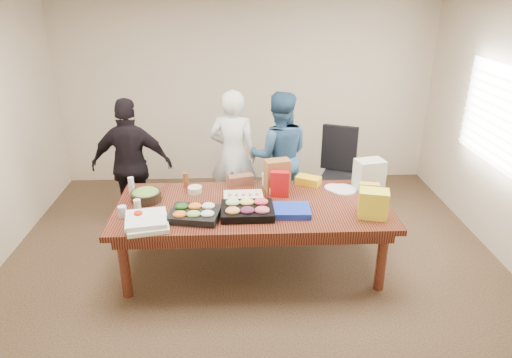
{
  "coord_description": "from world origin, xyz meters",
  "views": [
    {
      "loc": [
        -0.15,
        -4.22,
        2.84
      ],
      "look_at": [
        0.04,
        0.1,
        0.99
      ],
      "focal_mm": 32.15,
      "sensor_mm": 36.0,
      "label": 1
    }
  ],
  "objects_px": {
    "person_center": "(233,155)",
    "sheet_cake": "(243,199)",
    "conference_table": "(253,236)",
    "salad_bowl": "(146,196)",
    "office_chair": "(341,175)",
    "person_right": "(279,156)"
  },
  "relations": [
    {
      "from": "person_center",
      "to": "sheet_cake",
      "type": "relative_size",
      "value": 4.14
    },
    {
      "from": "conference_table",
      "to": "salad_bowl",
      "type": "distance_m",
      "value": 1.19
    },
    {
      "from": "person_center",
      "to": "salad_bowl",
      "type": "relative_size",
      "value": 5.3
    },
    {
      "from": "sheet_cake",
      "to": "salad_bowl",
      "type": "relative_size",
      "value": 1.28
    },
    {
      "from": "conference_table",
      "to": "salad_bowl",
      "type": "bearing_deg",
      "value": 172.55
    },
    {
      "from": "sheet_cake",
      "to": "office_chair",
      "type": "bearing_deg",
      "value": 39.63
    },
    {
      "from": "conference_table",
      "to": "salad_bowl",
      "type": "height_order",
      "value": "salad_bowl"
    },
    {
      "from": "office_chair",
      "to": "person_center",
      "type": "relative_size",
      "value": 0.66
    },
    {
      "from": "person_center",
      "to": "person_right",
      "type": "xyz_separation_m",
      "value": [
        0.58,
        -0.01,
        -0.01
      ]
    },
    {
      "from": "office_chair",
      "to": "person_center",
      "type": "height_order",
      "value": "person_center"
    },
    {
      "from": "person_right",
      "to": "sheet_cake",
      "type": "relative_size",
      "value": 4.07
    },
    {
      "from": "office_chair",
      "to": "conference_table",
      "type": "bearing_deg",
      "value": -111.43
    },
    {
      "from": "sheet_cake",
      "to": "person_right",
      "type": "bearing_deg",
      "value": 65.77
    },
    {
      "from": "conference_table",
      "to": "person_right",
      "type": "bearing_deg",
      "value": 72.88
    },
    {
      "from": "office_chair",
      "to": "salad_bowl",
      "type": "bearing_deg",
      "value": -132.0
    },
    {
      "from": "person_center",
      "to": "sheet_cake",
      "type": "bearing_deg",
      "value": 105.33
    },
    {
      "from": "person_right",
      "to": "sheet_cake",
      "type": "distance_m",
      "value": 1.26
    },
    {
      "from": "person_right",
      "to": "sheet_cake",
      "type": "bearing_deg",
      "value": 70.18
    },
    {
      "from": "person_center",
      "to": "conference_table",
      "type": "bearing_deg",
      "value": 109.23
    },
    {
      "from": "office_chair",
      "to": "person_right",
      "type": "xyz_separation_m",
      "value": [
        -0.81,
        0.02,
        0.27
      ]
    },
    {
      "from": "salad_bowl",
      "to": "person_right",
      "type": "bearing_deg",
      "value": 36.31
    },
    {
      "from": "office_chair",
      "to": "person_center",
      "type": "xyz_separation_m",
      "value": [
        -1.39,
        0.03,
        0.29
      ]
    }
  ]
}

